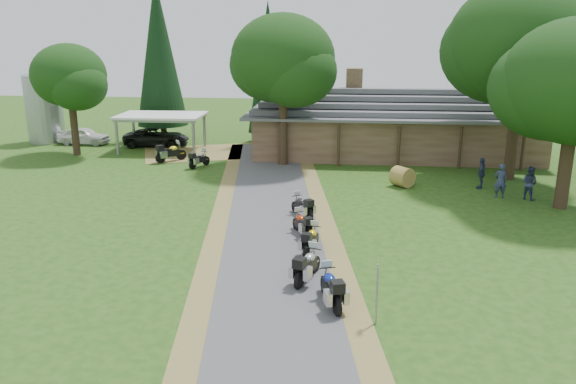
# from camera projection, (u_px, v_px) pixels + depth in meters

# --- Properties ---
(ground) EXTENTS (120.00, 120.00, 0.00)m
(ground) POSITION_uv_depth(u_px,v_px,m) (273.00, 291.00, 19.63)
(ground) COLOR #234814
(ground) RESTS_ON ground
(driveway) EXTENTS (51.95, 51.95, 0.00)m
(driveway) POSITION_uv_depth(u_px,v_px,m) (273.00, 248.00, 23.51)
(driveway) COLOR #4D4D50
(driveway) RESTS_ON ground
(lodge) EXTENTS (21.40, 9.40, 4.90)m
(lodge) POSITION_uv_depth(u_px,v_px,m) (394.00, 121.00, 41.37)
(lodge) COLOR brown
(lodge) RESTS_ON ground
(silo) EXTENTS (2.98, 2.98, 5.90)m
(silo) POSITION_uv_depth(u_px,v_px,m) (44.00, 106.00, 45.89)
(silo) COLOR gray
(silo) RESTS_ON ground
(carport) EXTENTS (6.50, 4.42, 2.77)m
(carport) POSITION_uv_depth(u_px,v_px,m) (162.00, 132.00, 42.92)
(carport) COLOR white
(carport) RESTS_ON ground
(car_white_sedan) EXTENTS (2.41, 5.36, 1.76)m
(car_white_sedan) POSITION_uv_depth(u_px,v_px,m) (83.00, 134.00, 45.37)
(car_white_sedan) COLOR silver
(car_white_sedan) RESTS_ON ground
(car_dark_suv) EXTENTS (2.95, 5.76, 2.12)m
(car_dark_suv) POSITION_uv_depth(u_px,v_px,m) (156.00, 133.00, 44.67)
(car_dark_suv) COLOR black
(car_dark_suv) RESTS_ON ground
(motorcycle_row_a) EXTENTS (1.17, 2.04, 1.33)m
(motorcycle_row_a) POSITION_uv_depth(u_px,v_px,m) (331.00, 286.00, 18.46)
(motorcycle_row_a) COLOR navy
(motorcycle_row_a) RESTS_ON ground
(motorcycle_row_b) EXTENTS (1.20, 1.99, 1.29)m
(motorcycle_row_b) POSITION_uv_depth(u_px,v_px,m) (308.00, 264.00, 20.28)
(motorcycle_row_b) COLOR #9C9EA4
(motorcycle_row_b) RESTS_ON ground
(motorcycle_row_c) EXTENTS (0.92, 1.81, 1.18)m
(motorcycle_row_c) POSITION_uv_depth(u_px,v_px,m) (311.00, 238.00, 22.96)
(motorcycle_row_c) COLOR #E9BC0A
(motorcycle_row_c) RESTS_ON ground
(motorcycle_row_d) EXTENTS (1.26, 1.74, 1.15)m
(motorcycle_row_d) POSITION_uv_depth(u_px,v_px,m) (302.00, 223.00, 24.93)
(motorcycle_row_d) COLOR #BF2F08
(motorcycle_row_d) RESTS_ON ground
(motorcycle_row_e) EXTENTS (1.43, 1.74, 1.18)m
(motorcycle_row_e) POSITION_uv_depth(u_px,v_px,m) (302.00, 205.00, 27.43)
(motorcycle_row_e) COLOR black
(motorcycle_row_e) RESTS_ON ground
(motorcycle_carport_a) EXTENTS (1.94, 1.97, 1.43)m
(motorcycle_carport_a) POSITION_uv_depth(u_px,v_px,m) (171.00, 152.00, 39.29)
(motorcycle_carport_a) COLOR yellow
(motorcycle_carport_a) RESTS_ON ground
(motorcycle_carport_b) EXTENTS (1.29, 1.83, 1.20)m
(motorcycle_carport_b) POSITION_uv_depth(u_px,v_px,m) (199.00, 158.00, 37.67)
(motorcycle_carport_b) COLOR slate
(motorcycle_carport_b) RESTS_ON ground
(person_a) EXTENTS (0.65, 0.47, 2.25)m
(person_a) POSITION_uv_depth(u_px,v_px,m) (501.00, 178.00, 30.45)
(person_a) COLOR #2F3A57
(person_a) RESTS_ON ground
(person_b) EXTENTS (0.74, 0.74, 2.15)m
(person_b) POSITION_uv_depth(u_px,v_px,m) (530.00, 180.00, 30.18)
(person_b) COLOR #2F3A57
(person_b) RESTS_ON ground
(person_c) EXTENTS (0.61, 0.71, 2.13)m
(person_c) POSITION_uv_depth(u_px,v_px,m) (482.00, 171.00, 32.35)
(person_c) COLOR #2F3A57
(person_c) RESTS_ON ground
(hay_bale) EXTENTS (1.58, 1.57, 1.16)m
(hay_bale) POSITION_uv_depth(u_px,v_px,m) (402.00, 177.00, 32.91)
(hay_bale) COLOR olive
(hay_bale) RESTS_ON ground
(sign_post) EXTENTS (0.36, 0.06, 1.99)m
(sign_post) POSITION_uv_depth(u_px,v_px,m) (377.00, 295.00, 17.10)
(sign_post) COLOR gray
(sign_post) RESTS_ON ground
(oak_lodge_left) EXTENTS (6.82, 6.82, 11.49)m
(oak_lodge_left) POSITION_uv_depth(u_px,v_px,m) (283.00, 80.00, 37.02)
(oak_lodge_left) COLOR #153710
(oak_lodge_left) RESTS_ON ground
(oak_lodge_right) EXTENTS (8.67, 8.67, 13.22)m
(oak_lodge_right) POSITION_uv_depth(u_px,v_px,m) (520.00, 70.00, 32.96)
(oak_lodge_right) COLOR #153710
(oak_lodge_right) RESTS_ON ground
(oak_driveway) EXTENTS (7.26, 7.26, 10.38)m
(oak_driveway) POSITION_uv_depth(u_px,v_px,m) (574.00, 107.00, 27.61)
(oak_driveway) COLOR #153710
(oak_driveway) RESTS_ON ground
(oak_silo) EXTENTS (5.27, 5.27, 9.38)m
(oak_silo) POSITION_uv_depth(u_px,v_px,m) (71.00, 91.00, 40.40)
(oak_silo) COLOR #153710
(oak_silo) RESTS_ON ground
(cedar_near) EXTENTS (3.40, 3.40, 11.19)m
(cedar_near) POSITION_uv_depth(u_px,v_px,m) (268.00, 73.00, 44.99)
(cedar_near) COLOR black
(cedar_near) RESTS_ON ground
(cedar_far) EXTENTS (4.27, 4.27, 13.28)m
(cedar_far) POSITION_uv_depth(u_px,v_px,m) (159.00, 59.00, 46.81)
(cedar_far) COLOR black
(cedar_far) RESTS_ON ground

